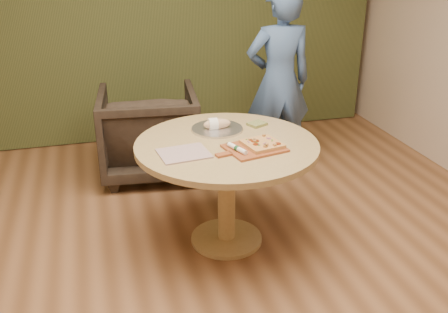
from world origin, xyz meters
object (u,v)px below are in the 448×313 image
flatbread_pizza (262,144)px  armchair (149,128)px  pedestal_table (227,162)px  bread_roll (216,124)px  cutlery_roll (237,148)px  serving_tray (217,129)px  person_standing (279,82)px  pizza_paddle (253,148)px

flatbread_pizza → armchair: (-0.55, 1.41, -0.35)m
pedestal_table → bread_roll: bread_roll is taller
pedestal_table → flatbread_pizza: bearing=-37.3°
cutlery_roll → serving_tray: 0.43m
serving_tray → person_standing: 1.16m
pedestal_table → cutlery_roll: (0.02, -0.18, 0.17)m
armchair → person_standing: 1.22m
serving_tray → bread_roll: size_ratio=1.84×
serving_tray → cutlery_roll: bearing=-87.6°
cutlery_roll → serving_tray: cutlery_roll is taller
pizza_paddle → person_standing: 1.41m
serving_tray → bread_roll: 0.04m
pedestal_table → person_standing: 1.36m
serving_tray → person_standing: bearing=47.4°
flatbread_pizza → serving_tray: size_ratio=0.73×
pizza_paddle → bread_roll: size_ratio=2.43×
person_standing → serving_tray: bearing=49.0°
pizza_paddle → cutlery_roll: size_ratio=2.43×
cutlery_roll → pizza_paddle: bearing=-9.2°
bread_roll → flatbread_pizza: bearing=-62.5°
pedestal_table → serving_tray: size_ratio=3.38×
armchair → pizza_paddle: bearing=115.1°
pedestal_table → armchair: size_ratio=1.40×
flatbread_pizza → armchair: armchair is taller
flatbread_pizza → serving_tray: bearing=116.5°
armchair → bread_roll: bearing=115.1°
armchair → pedestal_table: bearing=112.0°
flatbread_pizza → bread_roll: size_ratio=1.35×
serving_tray → person_standing: (0.78, 0.85, 0.06)m
bread_roll → person_standing: 1.16m
pizza_paddle → person_standing: person_standing is taller
pedestal_table → armchair: (-0.36, 1.26, -0.18)m
pedestal_table → armchair: 1.33m
person_standing → pedestal_table: bearing=56.1°
cutlery_roll → armchair: size_ratio=0.22×
serving_tray → armchair: 1.13m
person_standing → armchair: bearing=-6.8°
pedestal_table → flatbread_pizza: 0.29m
pedestal_table → armchair: bearing=106.0°
pizza_paddle → armchair: (-0.49, 1.42, -0.33)m
bread_roll → person_standing: bearing=47.1°
flatbread_pizza → serving_tray: flatbread_pizza is taller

